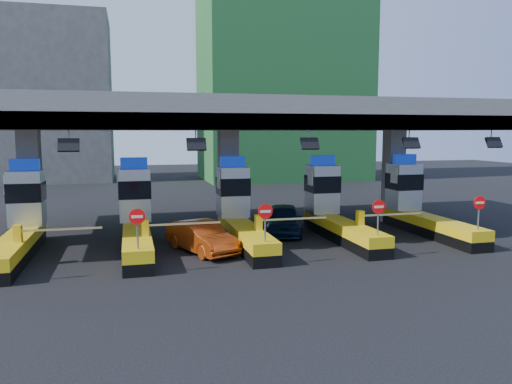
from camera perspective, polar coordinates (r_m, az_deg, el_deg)
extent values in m
plane|color=black|center=(24.80, -1.79, -5.72)|extent=(120.00, 120.00, 0.00)
cube|color=slate|center=(27.15, -3.23, 8.64)|extent=(28.00, 12.00, 1.50)
cube|color=#4C4C49|center=(21.58, -0.28, 8.05)|extent=(28.00, 0.60, 0.70)
cube|color=slate|center=(27.18, -24.34, 0.65)|extent=(1.00, 1.00, 5.50)
cube|color=slate|center=(27.27, -3.18, 1.27)|extent=(1.00, 1.00, 5.50)
cube|color=slate|center=(30.79, 15.41, 1.68)|extent=(1.00, 1.00, 5.50)
cylinder|color=slate|center=(21.05, -20.61, 6.00)|extent=(0.06, 0.06, 0.50)
cube|color=black|center=(20.86, -20.63, 5.04)|extent=(0.80, 0.38, 0.54)
cylinder|color=slate|center=(21.11, -6.91, 6.39)|extent=(0.06, 0.06, 0.50)
cube|color=black|center=(20.91, -6.83, 5.43)|extent=(0.80, 0.38, 0.54)
cylinder|color=slate|center=(22.31, 6.01, 6.43)|extent=(0.06, 0.06, 0.50)
cube|color=black|center=(22.13, 6.17, 5.52)|extent=(0.80, 0.38, 0.54)
cylinder|color=slate|center=(24.50, 17.11, 6.20)|extent=(0.06, 0.06, 0.50)
cube|color=black|center=(24.33, 17.32, 5.37)|extent=(0.80, 0.38, 0.54)
cylinder|color=slate|center=(27.11, 25.30, 5.89)|extent=(0.06, 0.06, 0.50)
cube|color=black|center=(26.96, 25.53, 5.13)|extent=(0.80, 0.38, 0.54)
cube|color=black|center=(23.69, -25.70, -6.39)|extent=(1.20, 8.00, 0.50)
cube|color=#E5B70C|center=(23.59, -25.77, -5.21)|extent=(1.20, 8.00, 0.50)
cube|color=#9EA3A8|center=(26.06, -24.74, -0.61)|extent=(1.50, 1.50, 2.60)
cube|color=black|center=(26.00, -24.78, 0.04)|extent=(1.56, 1.56, 0.90)
cube|color=#0C2DBF|center=(25.92, -24.92, 2.86)|extent=(1.30, 0.35, 0.55)
cube|color=white|center=(25.85, -26.68, 0.80)|extent=(0.06, 0.70, 0.90)
cube|color=#E5B70C|center=(22.25, -25.57, -4.32)|extent=(0.30, 0.35, 0.70)
cube|color=white|center=(21.97, -21.35, -3.99)|extent=(3.20, 0.08, 0.08)
cube|color=black|center=(23.21, -13.45, -6.16)|extent=(1.20, 8.00, 0.50)
cube|color=#E5B70C|center=(23.10, -13.49, -4.95)|extent=(1.20, 8.00, 0.50)
cube|color=#9EA3A8|center=(25.62, -13.68, -0.29)|extent=(1.50, 1.50, 2.60)
cube|color=black|center=(25.56, -13.70, 0.37)|extent=(1.56, 1.56, 0.90)
cube|color=#0C2DBF|center=(25.47, -13.78, 3.24)|extent=(1.30, 0.35, 0.55)
cube|color=white|center=(25.25, -15.54, 1.15)|extent=(0.06, 0.70, 0.90)
cylinder|color=slate|center=(19.40, -13.39, -4.49)|extent=(0.07, 0.07, 1.30)
cylinder|color=red|center=(19.26, -13.44, -2.76)|extent=(0.60, 0.04, 0.60)
cube|color=white|center=(19.24, -13.43, -2.77)|extent=(0.42, 0.02, 0.10)
cube|color=#E5B70C|center=(21.82, -12.56, -4.01)|extent=(0.30, 0.35, 0.70)
cube|color=white|center=(21.91, -8.24, -3.61)|extent=(3.20, 0.08, 0.08)
cube|color=black|center=(23.79, -1.27, -5.65)|extent=(1.20, 8.00, 0.50)
cube|color=#E5B70C|center=(23.69, -1.27, -4.47)|extent=(1.20, 8.00, 0.50)
cube|color=#9EA3A8|center=(26.15, -2.66, 0.04)|extent=(1.50, 1.50, 2.60)
cube|color=black|center=(26.09, -2.66, 0.69)|extent=(1.56, 1.56, 0.90)
cube|color=#0C2DBF|center=(26.01, -2.68, 3.50)|extent=(1.30, 0.35, 0.55)
cube|color=white|center=(25.63, -4.29, 1.47)|extent=(0.06, 0.70, 0.90)
cylinder|color=slate|center=(20.09, 1.05, -3.91)|extent=(0.07, 0.07, 1.30)
cylinder|color=red|center=(19.96, 1.08, -2.24)|extent=(0.60, 0.04, 0.60)
cube|color=white|center=(19.93, 1.10, -2.25)|extent=(0.42, 0.02, 0.10)
cube|color=#E5B70C|center=(22.51, 0.29, -3.51)|extent=(0.30, 0.35, 0.70)
cube|color=white|center=(22.96, 4.28, -3.07)|extent=(3.20, 0.08, 0.08)
cube|color=black|center=(25.37, 9.85, -4.96)|extent=(1.20, 8.00, 0.50)
cube|color=#E5B70C|center=(25.27, 9.87, -3.85)|extent=(1.20, 8.00, 0.50)
cube|color=#9EA3A8|center=(27.59, 7.56, 0.35)|extent=(1.50, 1.50, 2.60)
cube|color=black|center=(27.54, 7.58, 0.96)|extent=(1.56, 1.56, 0.90)
cube|color=#0C2DBF|center=(27.45, 7.61, 3.63)|extent=(1.30, 0.35, 0.55)
cube|color=white|center=(26.95, 6.24, 1.71)|extent=(0.06, 0.70, 0.90)
cylinder|color=slate|center=(21.93, 13.77, -3.19)|extent=(0.07, 0.07, 1.30)
cylinder|color=red|center=(21.81, 13.85, -1.66)|extent=(0.60, 0.04, 0.60)
cube|color=white|center=(21.79, 13.88, -1.66)|extent=(0.42, 0.02, 0.10)
cube|color=#E5B70C|center=(24.24, 11.81, -2.91)|extent=(0.30, 0.35, 0.70)
cube|color=white|center=(24.99, 15.22, -2.48)|extent=(3.20, 0.08, 0.08)
cube|color=black|center=(27.76, 19.33, -4.22)|extent=(1.20, 8.00, 0.50)
cube|color=#E5B70C|center=(27.67, 19.37, -3.21)|extent=(1.20, 8.00, 0.50)
cube|color=#9EA3A8|center=(29.81, 16.52, 0.61)|extent=(1.50, 1.50, 2.60)
cube|color=black|center=(29.76, 16.56, 1.18)|extent=(1.56, 1.56, 0.90)
cube|color=#0C2DBF|center=(29.68, 16.62, 3.64)|extent=(1.30, 0.35, 0.55)
cube|color=white|center=(29.08, 15.51, 1.88)|extent=(0.06, 0.70, 0.90)
cylinder|color=slate|center=(24.66, 24.09, -2.49)|extent=(0.07, 0.07, 1.30)
cylinder|color=red|center=(24.56, 24.20, -1.12)|extent=(0.60, 0.04, 0.60)
cube|color=white|center=(24.54, 24.23, -1.13)|extent=(0.42, 0.02, 0.10)
cube|color=#E5B70C|center=(26.81, 21.47, -2.31)|extent=(0.30, 0.35, 0.70)
cube|color=white|center=(27.78, 24.24, -1.93)|extent=(3.20, 0.08, 0.08)
cube|color=#1E5926|center=(58.87, 2.97, 15.27)|extent=(18.00, 12.00, 28.00)
cube|color=#4C4C49|center=(60.37, -22.99, 9.76)|extent=(14.00, 10.00, 18.00)
imported|color=black|center=(26.66, 3.17, -3.12)|extent=(3.10, 4.94, 1.57)
imported|color=#A0360C|center=(22.70, -6.24, -5.12)|extent=(2.99, 4.54, 1.42)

